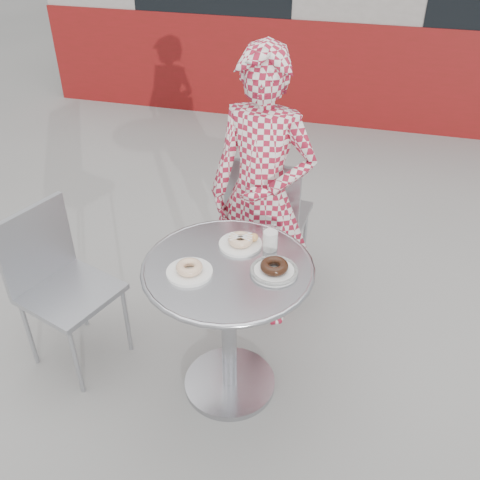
% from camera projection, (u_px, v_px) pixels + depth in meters
% --- Properties ---
extents(ground, '(60.00, 60.00, 0.00)m').
position_uv_depth(ground, '(227.00, 391.00, 2.68)').
color(ground, gray).
rests_on(ground, ground).
extents(bistro_table, '(0.75, 0.75, 0.76)m').
position_uv_depth(bistro_table, '(229.00, 299.00, 2.39)').
color(bistro_table, '#B8B9BD').
rests_on(bistro_table, ground).
extents(chair_far, '(0.45, 0.46, 0.90)m').
position_uv_depth(chair_far, '(269.00, 242.00, 3.28)').
color(chair_far, '#9FA2A7').
rests_on(chair_far, ground).
extents(chair_left, '(0.52, 0.51, 0.85)m').
position_uv_depth(chair_left, '(75.00, 318.00, 2.74)').
color(chair_left, '#9FA2A7').
rests_on(chair_left, ground).
extents(seated_person, '(0.61, 0.45, 1.54)m').
position_uv_depth(seated_person, '(262.00, 196.00, 2.76)').
color(seated_person, maroon).
rests_on(seated_person, ground).
extents(plate_far, '(0.20, 0.20, 0.05)m').
position_uv_depth(plate_far, '(241.00, 242.00, 2.40)').
color(plate_far, white).
rests_on(plate_far, bistro_table).
extents(plate_near, '(0.20, 0.20, 0.05)m').
position_uv_depth(plate_near, '(189.00, 270.00, 2.23)').
color(plate_near, white).
rests_on(plate_near, bistro_table).
extents(plate_checker, '(0.21, 0.21, 0.05)m').
position_uv_depth(plate_checker, '(274.00, 269.00, 2.24)').
color(plate_checker, white).
rests_on(plate_checker, bistro_table).
extents(milk_cup, '(0.07, 0.07, 0.11)m').
position_uv_depth(milk_cup, '(270.00, 240.00, 2.36)').
color(milk_cup, white).
rests_on(milk_cup, bistro_table).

